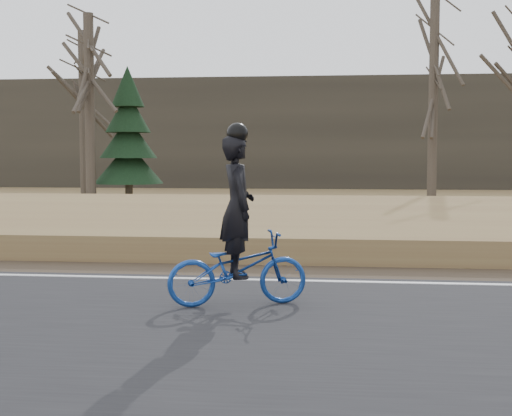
# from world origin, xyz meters

# --- Properties ---
(ground) EXTENTS (120.00, 120.00, 0.00)m
(ground) POSITION_xyz_m (0.00, 0.00, 0.00)
(ground) COLOR olive
(ground) RESTS_ON ground
(edge_line) EXTENTS (120.00, 0.12, 0.01)m
(edge_line) POSITION_xyz_m (0.00, 0.20, 0.07)
(edge_line) COLOR silver
(edge_line) RESTS_ON road
(shoulder) EXTENTS (120.00, 1.60, 0.04)m
(shoulder) POSITION_xyz_m (0.00, 1.20, 0.02)
(shoulder) COLOR #473A2B
(shoulder) RESTS_ON ground
(embankment) EXTENTS (120.00, 5.00, 0.44)m
(embankment) POSITION_xyz_m (0.00, 4.20, 0.22)
(embankment) COLOR olive
(embankment) RESTS_ON ground
(ballast) EXTENTS (120.00, 3.00, 0.45)m
(ballast) POSITION_xyz_m (0.00, 8.00, 0.23)
(ballast) COLOR slate
(ballast) RESTS_ON ground
(railroad) EXTENTS (120.00, 2.40, 0.29)m
(railroad) POSITION_xyz_m (0.00, 8.00, 0.53)
(railroad) COLOR black
(railroad) RESTS_ON ballast
(treeline_backdrop) EXTENTS (120.00, 4.00, 6.00)m
(treeline_backdrop) POSITION_xyz_m (0.00, 30.00, 3.00)
(treeline_backdrop) COLOR #383328
(treeline_backdrop) RESTS_ON ground
(cyclist) EXTENTS (1.82, 1.12, 2.23)m
(cyclist) POSITION_xyz_m (3.76, -1.54, 0.78)
(cyclist) COLOR navy
(cyclist) RESTS_ON road
(bare_tree_left) EXTENTS (0.36, 0.36, 6.91)m
(bare_tree_left) POSITION_xyz_m (-5.38, 18.44, 3.45)
(bare_tree_left) COLOR #4A4236
(bare_tree_left) RESTS_ON ground
(bare_tree_near_left) EXTENTS (0.36, 0.36, 6.87)m
(bare_tree_near_left) POSITION_xyz_m (-3.82, 14.76, 3.44)
(bare_tree_near_left) COLOR #4A4236
(bare_tree_near_left) RESTS_ON ground
(bare_tree_center) EXTENTS (0.36, 0.36, 8.26)m
(bare_tree_center) POSITION_xyz_m (8.57, 17.37, 4.13)
(bare_tree_center) COLOR #4A4236
(bare_tree_center) RESTS_ON ground
(conifer) EXTENTS (2.60, 2.60, 5.16)m
(conifer) POSITION_xyz_m (-2.79, 16.00, 2.44)
(conifer) COLOR #4A4236
(conifer) RESTS_ON ground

